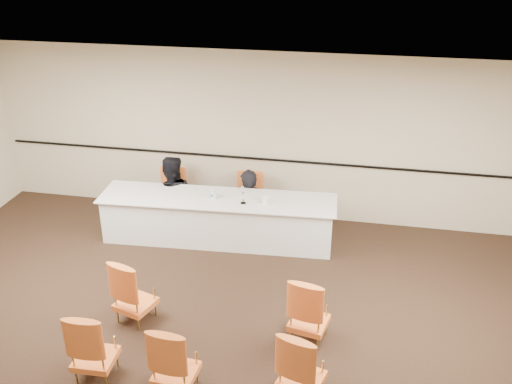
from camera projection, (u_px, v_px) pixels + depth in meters
floor at (209, 360)px, 7.06m from camera, size 10.00×10.00×0.00m
ceiling at (198, 130)px, 5.77m from camera, size 10.00×10.00×0.00m
wall_back at (267, 137)px, 9.96m from camera, size 10.00×0.04×3.00m
wall_rail at (266, 159)px, 10.09m from camera, size 9.80×0.04×0.03m
panel_table at (218, 219)px, 9.57m from camera, size 3.97×1.12×0.79m
panelist_main at (249, 213)px, 10.09m from camera, size 0.63×0.43×1.66m
panelist_main_chair at (249, 201)px, 9.99m from camera, size 0.53×0.53×0.95m
panelist_second at (172, 202)px, 10.21m from camera, size 1.02×0.90×1.74m
panelist_second_chair at (171, 196)px, 10.17m from camera, size 0.53×0.53×0.95m
papers at (242, 200)px, 9.33m from camera, size 0.34×0.28×0.00m
microphone at (243, 196)px, 9.16m from camera, size 0.13×0.20×0.25m
water_bottle at (213, 192)px, 9.35m from camera, size 0.08×0.08×0.21m
drinking_glass at (215, 196)px, 9.35m from camera, size 0.07×0.07×0.10m
coffee_cup at (265, 200)px, 9.17m from camera, size 0.09×0.09×0.13m
aud_chair_front_left at (134, 290)px, 7.59m from camera, size 0.63×0.63×0.95m
aud_chair_front_right at (309, 308)px, 7.23m from camera, size 0.59×0.59×0.95m
aud_chair_back_left at (93, 343)px, 6.62m from camera, size 0.52×0.52×0.95m
aud_chair_back_mid at (175, 358)px, 6.40m from camera, size 0.54×0.54×0.95m
aud_chair_back_right at (302, 364)px, 6.31m from camera, size 0.62×0.62×0.95m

